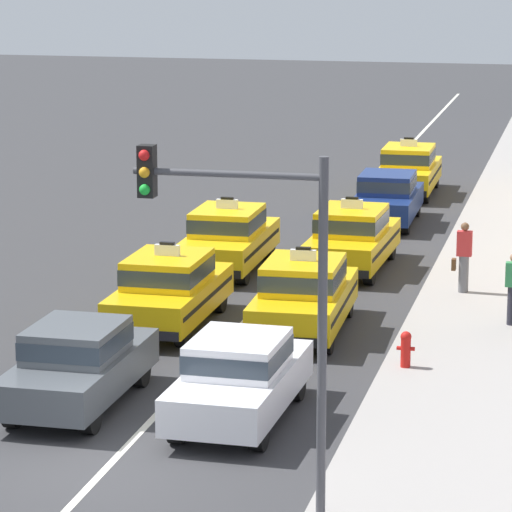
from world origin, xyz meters
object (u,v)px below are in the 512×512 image
object	(u,v)px
taxi_right_fifth	(408,169)
traffic_light_pole	(257,270)
pedestrian_by_storefront	(464,257)
taxi_right_third	(352,237)
taxi_right_second	(304,294)
sedan_right_fourth	(387,197)
sedan_left_nearest	(78,362)
fire_hydrant	(406,348)
taxi_left_second	(169,289)
taxi_left_third	(228,237)
sedan_right_nearest	(239,376)

from	to	relation	value
taxi_right_fifth	traffic_light_pole	bearing A→B (deg)	-87.13
pedestrian_by_storefront	taxi_right_third	bearing A→B (deg)	142.64
taxi_right_third	taxi_right_second	bearing A→B (deg)	-90.00
sedan_right_fourth	taxi_right_fifth	world-z (taller)	taxi_right_fifth
sedan_left_nearest	fire_hydrant	xyz separation A→B (m)	(5.62, 3.42, -0.30)
taxi_left_second	taxi_left_third	size ratio (longest dim) A/B	1.00
pedestrian_by_storefront	sedan_right_nearest	bearing A→B (deg)	-106.77
fire_hydrant	taxi_left_third	bearing A→B (deg)	124.97
taxi_left_third	pedestrian_by_storefront	distance (m)	6.44
taxi_left_second	traffic_light_pole	bearing A→B (deg)	-66.75
taxi_left_second	traffic_light_pole	xyz separation A→B (m)	(4.40, -10.23, 2.94)
sedan_right_fourth	fire_hydrant	world-z (taller)	sedan_right_fourth
taxi_right_third	traffic_light_pole	size ratio (longest dim) A/B	0.83
taxi_right_third	sedan_right_fourth	distance (m)	6.38
sedan_left_nearest	taxi_left_second	bearing A→B (deg)	89.70
taxi_left_second	sedan_right_fourth	world-z (taller)	taxi_left_second
taxi_left_third	pedestrian_by_storefront	xyz separation A→B (m)	(6.23, -1.61, 0.13)
sedan_right_fourth	traffic_light_pole	bearing A→B (deg)	-86.59
fire_hydrant	traffic_light_pole	distance (m)	8.61
sedan_right_fourth	pedestrian_by_storefront	distance (m)	9.28
sedan_left_nearest	sedan_right_fourth	bearing A→B (deg)	80.76
sedan_right_nearest	taxi_left_third	bearing A→B (deg)	105.19
sedan_right_fourth	pedestrian_by_storefront	world-z (taller)	pedestrian_by_storefront
taxi_right_fifth	taxi_left_third	bearing A→B (deg)	-103.90
sedan_right_nearest	taxi_right_second	bearing A→B (deg)	90.46
taxi_left_second	traffic_light_pole	world-z (taller)	traffic_light_pole
fire_hydrant	sedan_left_nearest	bearing A→B (deg)	-148.72
taxi_right_fifth	sedan_right_nearest	bearing A→B (deg)	-89.78
sedan_right_nearest	fire_hydrant	xyz separation A→B (m)	(2.53, 3.56, -0.30)
pedestrian_by_storefront	taxi_left_second	bearing A→B (deg)	-145.57
sedan_left_nearest	fire_hydrant	distance (m)	6.58
taxi_right_second	fire_hydrant	xyz separation A→B (m)	(2.58, -2.54, -0.33)
sedan_left_nearest	sedan_right_nearest	bearing A→B (deg)	-2.63
taxi_left_second	taxi_right_third	size ratio (longest dim) A/B	0.99
taxi_right_second	pedestrian_by_storefront	distance (m)	5.08
pedestrian_by_storefront	fire_hydrant	world-z (taller)	pedestrian_by_storefront
taxi_right_second	sedan_left_nearest	bearing A→B (deg)	-117.08
sedan_right_nearest	fire_hydrant	distance (m)	4.38
taxi_left_third	traffic_light_pole	size ratio (longest dim) A/B	0.82
taxi_left_third	sedan_right_fourth	world-z (taller)	taxi_left_third
taxi_left_second	taxi_right_second	xyz separation A→B (m)	(3.01, 0.17, 0.00)
pedestrian_by_storefront	taxi_left_third	bearing A→B (deg)	165.55
traffic_light_pole	fire_hydrant	bearing A→B (deg)	81.37
taxi_right_third	taxi_right_fifth	size ratio (longest dim) A/B	1.01
taxi_left_third	taxi_right_second	distance (m)	6.44
sedan_right_nearest	fire_hydrant	bearing A→B (deg)	54.60
taxi_right_third	pedestrian_by_storefront	world-z (taller)	taxi_right_third
sedan_right_nearest	sedan_right_fourth	bearing A→B (deg)	90.14
sedan_right_fourth	traffic_light_pole	size ratio (longest dim) A/B	0.78
taxi_right_fifth	fire_hydrant	size ratio (longest dim) A/B	6.27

